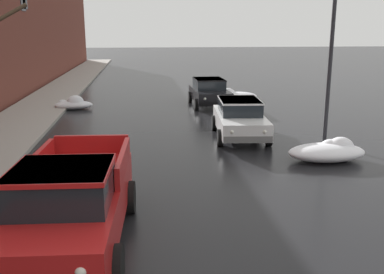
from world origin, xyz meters
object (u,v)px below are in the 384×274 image
(sedan_black_parked_kerbside_mid, at_px, (209,91))
(street_lamp_post, at_px, (332,41))
(pickup_truck_red_approaching_near_lane, at_px, (71,204))
(sedan_white_parked_kerbside_close, at_px, (240,117))

(sedan_black_parked_kerbside_mid, height_order, street_lamp_post, street_lamp_post)
(pickup_truck_red_approaching_near_lane, height_order, sedan_white_parked_kerbside_close, pickup_truck_red_approaching_near_lane)
(sedan_white_parked_kerbside_close, xyz_separation_m, sedan_black_parked_kerbside_mid, (-0.03, 7.11, 0.00))
(sedan_white_parked_kerbside_close, xyz_separation_m, street_lamp_post, (2.84, -1.25, 2.83))
(pickup_truck_red_approaching_near_lane, relative_size, sedan_black_parked_kerbside_mid, 1.23)
(pickup_truck_red_approaching_near_lane, relative_size, sedan_white_parked_kerbside_close, 1.18)
(sedan_white_parked_kerbside_close, bearing_deg, sedan_black_parked_kerbside_mid, 90.23)
(street_lamp_post, bearing_deg, sedan_white_parked_kerbside_close, 156.20)
(sedan_black_parked_kerbside_mid, bearing_deg, sedan_white_parked_kerbside_close, -89.77)
(pickup_truck_red_approaching_near_lane, xyz_separation_m, sedan_black_parked_kerbside_mid, (4.96, 15.21, -0.13))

